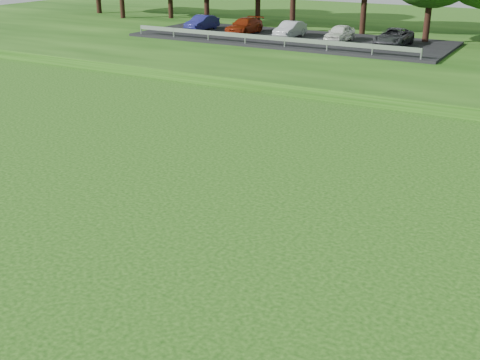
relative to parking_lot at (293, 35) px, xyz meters
The scene contains 1 object.
parking_lot is the anchor object (origin of this frame).
Camera 1 is at (-4.25, -9.53, 7.72)m, focal length 45.00 mm.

